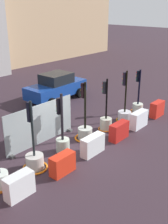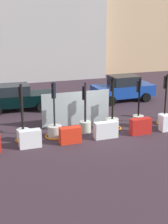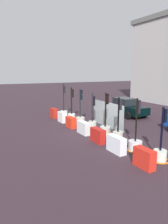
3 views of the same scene
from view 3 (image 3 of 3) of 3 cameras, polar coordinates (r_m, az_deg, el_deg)
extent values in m
plane|color=#33242D|center=(14.12, 3.11, -5.44)|extent=(120.00, 120.00, 0.00)
cylinder|color=silver|center=(18.80, -5.54, -0.49)|extent=(0.68, 0.68, 0.53)
cylinder|color=black|center=(18.56, -5.62, 4.00)|extent=(0.09, 0.09, 2.44)
cube|color=black|center=(18.51, -5.32, 6.19)|extent=(0.16, 0.16, 0.64)
sphere|color=red|center=(18.52, -5.09, 6.85)|extent=(0.09, 0.09, 0.09)
sphere|color=orange|center=(18.53, -5.08, 6.20)|extent=(0.09, 0.09, 0.09)
sphere|color=green|center=(18.55, -5.07, 5.54)|extent=(0.09, 0.09, 0.09)
torus|color=orange|center=(18.85, -5.52, -1.17)|extent=(0.98, 0.98, 0.07)
cylinder|color=silver|center=(17.31, -3.40, -1.38)|extent=(0.61, 0.61, 0.57)
cylinder|color=black|center=(17.07, -3.45, 3.12)|extent=(0.12, 0.12, 2.17)
cube|color=black|center=(17.07, -3.08, 5.14)|extent=(0.18, 0.17, 0.66)
sphere|color=red|center=(17.09, -2.83, 5.90)|extent=(0.10, 0.10, 0.10)
sphere|color=orange|center=(17.12, -2.82, 5.16)|extent=(0.10, 0.10, 0.10)
sphere|color=green|center=(17.14, -2.81, 4.43)|extent=(0.10, 0.10, 0.10)
torus|color=orange|center=(17.37, -3.39, -2.17)|extent=(0.79, 0.79, 0.08)
cylinder|color=#B9B5AC|center=(15.98, -1.06, -2.42)|extent=(0.68, 0.68, 0.57)
cylinder|color=black|center=(15.72, -1.08, 2.40)|extent=(0.09, 0.09, 2.15)
cube|color=black|center=(15.67, -0.71, 4.74)|extent=(0.19, 0.15, 0.74)
sphere|color=red|center=(15.67, -0.43, 5.65)|extent=(0.11, 0.11, 0.11)
sphere|color=orange|center=(15.70, -0.43, 4.75)|extent=(0.11, 0.11, 0.11)
sphere|color=green|center=(15.72, -0.42, 3.85)|extent=(0.11, 0.11, 0.11)
torus|color=orange|center=(16.04, -1.06, -3.28)|extent=(0.96, 0.96, 0.07)
cylinder|color=#ADB6A4|center=(14.67, 2.29, -3.65)|extent=(0.57, 0.57, 0.57)
cylinder|color=black|center=(14.40, 2.33, 1.29)|extent=(0.11, 0.11, 1.99)
cube|color=black|center=(14.41, 2.72, 3.13)|extent=(0.20, 0.17, 0.68)
sphere|color=red|center=(14.44, 2.99, 4.06)|extent=(0.11, 0.11, 0.11)
sphere|color=orange|center=(14.47, 2.98, 3.16)|extent=(0.11, 0.11, 0.11)
sphere|color=green|center=(14.50, 2.97, 2.27)|extent=(0.11, 0.11, 0.11)
cylinder|color=#ADB0A6|center=(13.48, 5.81, -5.09)|extent=(0.66, 0.66, 0.54)
cylinder|color=black|center=(13.17, 5.92, 0.59)|extent=(0.10, 0.10, 2.17)
cube|color=black|center=(13.14, 6.40, 3.56)|extent=(0.16, 0.15, 0.66)
sphere|color=red|center=(13.16, 6.72, 4.53)|extent=(0.10, 0.10, 0.10)
sphere|color=orange|center=(13.19, 6.70, 3.58)|extent=(0.10, 0.10, 0.10)
sphere|color=green|center=(13.22, 6.68, 2.63)|extent=(0.10, 0.10, 0.10)
torus|color=orange|center=(13.55, 5.79, -6.02)|extent=(0.98, 0.98, 0.08)
cylinder|color=#B6B7A5|center=(12.30, 9.22, -6.66)|extent=(0.58, 0.58, 0.59)
cylinder|color=black|center=(11.97, 9.41, -0.73)|extent=(0.09, 0.09, 2.01)
cube|color=black|center=(11.96, 9.88, 1.93)|extent=(0.18, 0.17, 0.59)
sphere|color=red|center=(12.00, 10.19, 2.89)|extent=(0.10, 0.10, 0.10)
sphere|color=orange|center=(12.03, 10.16, 1.97)|extent=(0.10, 0.10, 0.10)
sphere|color=green|center=(12.06, 10.13, 1.05)|extent=(0.10, 0.10, 0.10)
torus|color=orange|center=(12.38, 9.19, -7.82)|extent=(0.75, 0.75, 0.06)
cylinder|color=silver|center=(11.15, 13.83, -8.95)|extent=(0.70, 0.70, 0.50)
cylinder|color=black|center=(10.77, 14.16, -2.14)|extent=(0.08, 0.08, 2.21)
cube|color=black|center=(10.72, 14.72, 1.38)|extent=(0.17, 0.15, 0.68)
sphere|color=red|center=(10.75, 15.07, 2.62)|extent=(0.10, 0.10, 0.10)
sphere|color=orange|center=(10.78, 15.01, 1.42)|extent=(0.10, 0.10, 0.10)
sphere|color=green|center=(10.82, 14.95, 0.23)|extent=(0.10, 0.10, 0.10)
torus|color=orange|center=(11.23, 13.77, -10.01)|extent=(0.87, 0.87, 0.06)
cylinder|color=silver|center=(10.23, 20.08, -11.13)|extent=(0.59, 0.59, 0.51)
cylinder|color=black|center=(9.85, 20.56, -4.39)|extent=(0.10, 0.10, 1.98)
cube|color=black|center=(9.80, 21.24, -0.93)|extent=(0.17, 0.14, 0.60)
sphere|color=red|center=(9.82, 21.65, 0.26)|extent=(0.11, 0.11, 0.11)
sphere|color=orange|center=(9.86, 21.57, -0.88)|extent=(0.11, 0.11, 0.11)
sphere|color=green|center=(9.90, 21.48, -2.02)|extent=(0.11, 0.11, 0.11)
torus|color=orange|center=(10.32, 20.00, -12.26)|extent=(0.85, 0.85, 0.07)
cube|color=#B22218|center=(18.42, -8.21, -0.31)|extent=(1.00, 0.44, 0.84)
cube|color=silver|center=(16.80, -5.96, -1.39)|extent=(0.99, 0.44, 0.81)
cube|color=red|center=(15.11, -3.60, -2.85)|extent=(1.00, 0.43, 0.77)
cube|color=silver|center=(13.56, -0.13, -4.36)|extent=(1.15, 0.41, 0.81)
cube|color=#B51C17|center=(12.01, 3.80, -6.43)|extent=(1.07, 0.42, 0.80)
cube|color=white|center=(10.66, 8.81, -8.73)|extent=(1.15, 0.43, 0.84)
cube|color=red|center=(9.30, 16.18, -12.05)|extent=(0.97, 0.42, 0.84)
cube|color=black|center=(19.60, 11.56, 0.99)|extent=(4.45, 1.80, 0.67)
cube|color=black|center=(19.73, 11.13, 2.94)|extent=(2.00, 1.52, 0.60)
cylinder|color=black|center=(19.21, 16.10, -0.44)|extent=(0.66, 0.30, 0.65)
cylinder|color=black|center=(18.08, 11.93, -0.94)|extent=(0.66, 0.30, 0.65)
cylinder|color=black|center=(21.26, 11.17, 0.86)|extent=(0.66, 0.30, 0.65)
cylinder|color=black|center=(20.24, 7.18, 0.48)|extent=(0.66, 0.30, 0.65)
cube|color=#909C9E|center=(15.26, 6.41, -0.73)|extent=(3.73, 0.04, 1.82)
cube|color=#4C4C4C|center=(16.82, 3.11, -2.57)|extent=(0.16, 0.50, 0.10)
cube|color=#4C4C4C|center=(14.16, 10.19, -5.35)|extent=(0.16, 0.50, 0.10)
camera|label=1|loc=(19.45, -29.98, 15.15)|focal=44.37mm
camera|label=2|loc=(19.47, -54.49, 12.22)|focal=54.90mm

